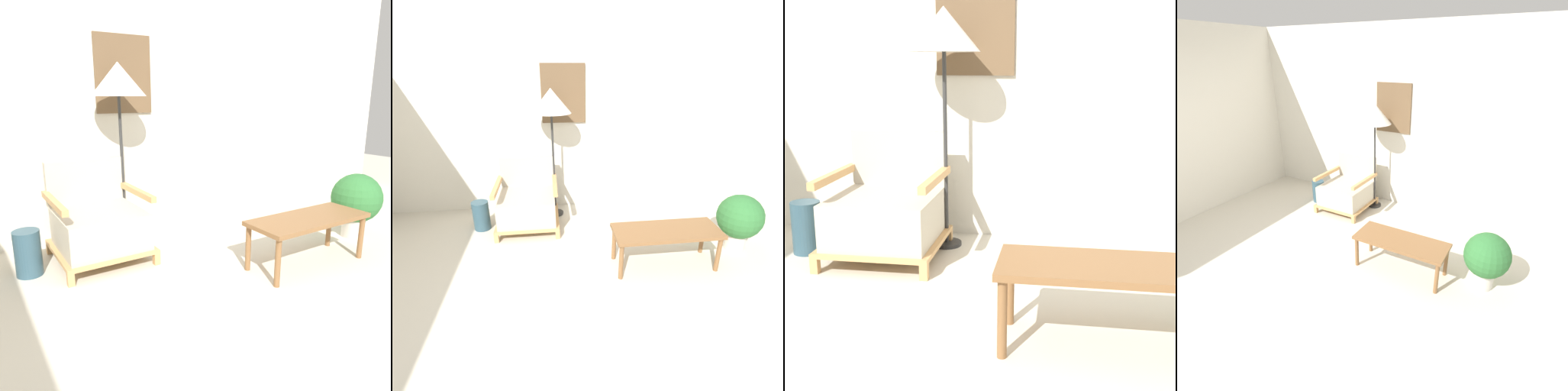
% 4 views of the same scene
% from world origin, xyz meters
% --- Properties ---
extents(ground_plane, '(14.00, 14.00, 0.00)m').
position_xyz_m(ground_plane, '(0.00, 0.00, 0.00)').
color(ground_plane, beige).
extents(wall_back, '(8.00, 0.09, 2.70)m').
position_xyz_m(wall_back, '(0.00, 2.28, 1.35)').
color(wall_back, silver).
rests_on(wall_back, ground_plane).
extents(armchair, '(0.75, 0.75, 0.81)m').
position_xyz_m(armchair, '(-0.45, 1.68, 0.31)').
color(armchair, tan).
rests_on(armchair, ground_plane).
extents(floor_lamp, '(0.49, 0.49, 1.64)m').
position_xyz_m(floor_lamp, '(-0.10, 1.96, 1.46)').
color(floor_lamp, '#2D2D2D').
rests_on(floor_lamp, ground_plane).
extents(coffee_table, '(1.04, 0.41, 0.41)m').
position_xyz_m(coffee_table, '(0.95, 0.66, 0.36)').
color(coffee_table, brown).
rests_on(coffee_table, ground_plane).
extents(vase, '(0.20, 0.20, 0.36)m').
position_xyz_m(vase, '(-1.02, 1.66, 0.18)').
color(vase, '#2D4C5B').
rests_on(vase, ground_plane).
extents(potted_plant, '(0.48, 0.48, 0.63)m').
position_xyz_m(potted_plant, '(1.84, 0.85, 0.37)').
color(potted_plant, beige).
rests_on(potted_plant, ground_plane).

